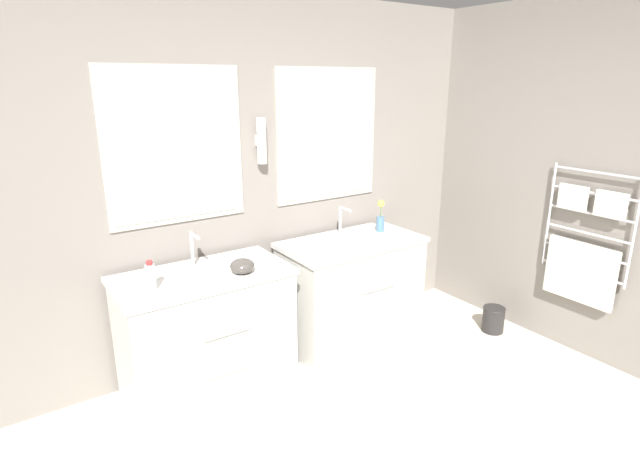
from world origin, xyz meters
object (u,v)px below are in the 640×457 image
at_px(vanity_left, 209,334).
at_px(amenity_bowl, 242,266).
at_px(toiletry_bottle, 151,277).
at_px(waste_bin, 493,319).
at_px(vanity_right, 354,292).
at_px(flower_vase, 380,218).

bearing_deg(vanity_left, amenity_bowl, -26.33).
bearing_deg(toiletry_bottle, amenity_bowl, -4.78).
bearing_deg(amenity_bowl, waste_bin, -11.63).
height_order(toiletry_bottle, waste_bin, toiletry_bottle).
bearing_deg(waste_bin, toiletry_bottle, 169.81).
height_order(toiletry_bottle, amenity_bowl, toiletry_bottle).
bearing_deg(toiletry_bottle, vanity_right, 2.16).
height_order(vanity_left, flower_vase, flower_vase).
xyz_separation_m(vanity_left, vanity_right, (1.20, 0.00, 0.00)).
height_order(flower_vase, waste_bin, flower_vase).
relative_size(vanity_left, amenity_bowl, 7.00).
xyz_separation_m(toiletry_bottle, flower_vase, (1.87, 0.15, 0.02)).
height_order(amenity_bowl, waste_bin, amenity_bowl).
bearing_deg(amenity_bowl, vanity_left, 153.67).
bearing_deg(waste_bin, vanity_right, 153.71).
xyz_separation_m(toiletry_bottle, waste_bin, (2.61, -0.47, -0.82)).
distance_m(vanity_right, waste_bin, 1.23).
bearing_deg(toiletry_bottle, flower_vase, 4.62).
relative_size(amenity_bowl, flower_vase, 0.60).
relative_size(vanity_left, waste_bin, 5.13).
relative_size(vanity_right, waste_bin, 5.13).
height_order(vanity_right, waste_bin, vanity_right).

